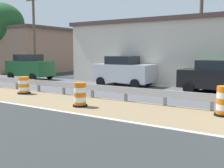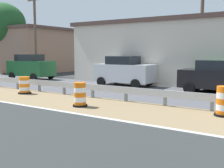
{
  "view_description": "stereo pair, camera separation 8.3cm",
  "coord_description": "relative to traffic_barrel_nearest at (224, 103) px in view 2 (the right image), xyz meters",
  "views": [
    {
      "loc": [
        -9.19,
        1.65,
        2.39
      ],
      "look_at": [
        1.18,
        8.38,
        0.94
      ],
      "focal_mm": 44.42,
      "sensor_mm": 36.0,
      "label": 1
    },
    {
      "loc": [
        -9.15,
        1.58,
        2.39
      ],
      "look_at": [
        1.18,
        8.38,
        0.94
      ],
      "focal_mm": 44.42,
      "sensor_mm": 36.0,
      "label": 2
    }
  ],
  "objects": [
    {
      "name": "traffic_barrel_nearest",
      "position": [
        0.0,
        0.0,
        0.0
      ],
      "size": [
        0.67,
        0.67,
        1.12
      ],
      "color": "orange",
      "rests_on": "ground"
    },
    {
      "name": "traffic_barrel_close",
      "position": [
        -1.54,
        5.64,
        -0.03
      ],
      "size": [
        0.64,
        0.64,
        1.06
      ],
      "color": "orange",
      "rests_on": "ground"
    },
    {
      "name": "traffic_barrel_mid",
      "position": [
        -0.41,
        10.69,
        -0.07
      ],
      "size": [
        0.74,
        0.74,
        0.97
      ],
      "color": "orange",
      "rests_on": "ground"
    },
    {
      "name": "car_trailing_near_lane",
      "position": [
        5.69,
        1.44,
        0.45
      ],
      "size": [
        2.23,
        4.4,
        1.91
      ],
      "rotation": [
        0.0,
        0.0,
        -1.54
      ],
      "color": "black",
      "rests_on": "ground"
    },
    {
      "name": "car_mid_far_lane",
      "position": [
        5.83,
        7.74,
        0.53
      ],
      "size": [
        2.18,
        4.09,
        2.08
      ],
      "rotation": [
        0.0,
        0.0,
        -1.56
      ],
      "color": "silver",
      "rests_on": "ground"
    },
    {
      "name": "car_distant_a",
      "position": [
        5.47,
        17.02,
        0.57
      ],
      "size": [
        2.26,
        4.13,
        2.16
      ],
      "rotation": [
        0.0,
        0.0,
        -1.54
      ],
      "color": "#195128",
      "rests_on": "ground"
    },
    {
      "name": "roadside_shop_near",
      "position": [
        11.13,
        6.9,
        1.88
      ],
      "size": [
        8.68,
        13.39,
        4.75
      ],
      "color": "beige",
      "rests_on": "ground"
    },
    {
      "name": "roadside_shop_far",
      "position": [
        11.8,
        27.5,
        2.07
      ],
      "size": [
        7.71,
        14.77,
        5.13
      ],
      "color": "#93705B",
      "rests_on": "ground"
    },
    {
      "name": "utility_pole_near",
      "position": [
        8.38,
        3.28,
        3.71
      ],
      "size": [
        0.24,
        1.8,
        8.12
      ],
      "color": "brown",
      "rests_on": "ground"
    },
    {
      "name": "utility_pole_mid",
      "position": [
        7.76,
        18.94,
        3.54
      ],
      "size": [
        0.24,
        1.8,
        7.77
      ],
      "color": "brown",
      "rests_on": "ground"
    },
    {
      "name": "bush_roadside",
      "position": [
        6.99,
        1.77,
        0.4
      ],
      "size": [
        2.66,
        2.66,
        1.81
      ],
      "primitive_type": "ellipsoid",
      "color": "#286028",
      "rests_on": "ground"
    },
    {
      "name": "tree_roadside",
      "position": [
        9.02,
        25.71,
        5.02
      ],
      "size": [
        5.09,
        5.09,
        7.83
      ],
      "color": "brown",
      "rests_on": "ground"
    }
  ]
}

